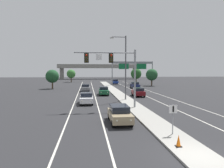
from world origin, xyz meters
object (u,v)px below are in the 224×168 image
(highway_sign_gantry, at_px, (133,66))
(tree_far_right_b, at_px, (136,74))
(car_oncoming_grey, at_px, (86,88))
(tree_far_left_b, at_px, (71,74))
(car_receding_darkred, at_px, (138,92))
(car_oncoming_white, at_px, (86,98))
(car_receding_navy, at_px, (135,85))
(overhead_signal_mast, at_px, (116,66))
(car_receding_blue, at_px, (115,82))
(car_oncoming_tan, at_px, (120,114))
(traffic_cone_median_nose, at_px, (179,141))
(car_oncoming_green, at_px, (104,91))
(tree_far_right_c, at_px, (152,75))
(median_sign_post, at_px, (173,115))
(tree_far_left_c, at_px, (52,76))
(street_lamp_median, at_px, (124,64))

(highway_sign_gantry, height_order, tree_far_right_b, highway_sign_gantry)
(car_oncoming_grey, height_order, tree_far_left_b, tree_far_left_b)
(car_receding_darkred, bearing_deg, car_oncoming_white, -141.52)
(car_oncoming_white, xyz_separation_m, car_receding_navy, (12.55, 24.22, 0.00))
(overhead_signal_mast, bearing_deg, car_receding_blue, 82.71)
(car_oncoming_tan, distance_m, car_receding_navy, 36.84)
(car_receding_navy, height_order, traffic_cone_median_nose, car_receding_navy)
(car_oncoming_green, relative_size, tree_far_right_c, 0.88)
(car_oncoming_white, distance_m, car_oncoming_grey, 17.90)
(car_receding_darkred, bearing_deg, car_oncoming_grey, 132.64)
(highway_sign_gantry, xyz_separation_m, tree_far_right_b, (2.37, 5.15, -2.72))
(overhead_signal_mast, relative_size, car_receding_blue, 1.70)
(median_sign_post, bearing_deg, car_receding_navy, 81.23)
(car_receding_darkred, xyz_separation_m, tree_far_right_c, (9.98, 24.15, 2.52))
(car_receding_navy, xyz_separation_m, highway_sign_gantry, (1.87, 11.89, 5.34))
(car_receding_navy, distance_m, traffic_cone_median_nose, 43.04)
(overhead_signal_mast, height_order, median_sign_post, overhead_signal_mast)
(overhead_signal_mast, bearing_deg, car_oncoming_white, 129.77)
(traffic_cone_median_nose, xyz_separation_m, tree_far_right_c, (13.64, 49.88, 2.83))
(car_oncoming_tan, relative_size, car_receding_darkred, 0.99)
(overhead_signal_mast, distance_m, highway_sign_gantry, 41.91)
(car_receding_blue, distance_m, tree_far_left_c, 24.40)
(car_receding_darkred, bearing_deg, overhead_signal_mast, -115.85)
(overhead_signal_mast, relative_size, median_sign_post, 3.47)
(highway_sign_gantry, bearing_deg, tree_far_left_b, 139.37)
(tree_far_right_b, bearing_deg, car_oncoming_green, -113.61)
(car_oncoming_tan, xyz_separation_m, car_oncoming_green, (0.17, 21.70, 0.00))
(car_oncoming_green, height_order, car_oncoming_grey, same)
(overhead_signal_mast, distance_m, traffic_cone_median_nose, 14.86)
(overhead_signal_mast, distance_m, street_lamp_median, 7.42)
(car_oncoming_white, bearing_deg, highway_sign_gantry, 68.23)
(tree_far_left_b, xyz_separation_m, tree_far_right_b, (22.96, -12.52, 0.22))
(car_oncoming_tan, height_order, car_oncoming_green, same)
(car_oncoming_white, height_order, tree_far_left_b, tree_far_left_b)
(overhead_signal_mast, distance_m, tree_far_left_b, 59.02)
(street_lamp_median, height_order, car_oncoming_green, street_lamp_median)
(car_receding_blue, xyz_separation_m, tree_far_right_c, (9.89, -9.53, 2.52))
(highway_sign_gantry, distance_m, tree_far_left_c, 25.84)
(car_oncoming_grey, bearing_deg, car_receding_blue, 67.30)
(car_oncoming_tan, distance_m, car_oncoming_white, 11.80)
(car_oncoming_grey, bearing_deg, tree_far_left_b, 99.37)
(car_oncoming_white, bearing_deg, car_receding_blue, 77.04)
(traffic_cone_median_nose, bearing_deg, tree_far_right_b, 79.47)
(car_oncoming_green, height_order, car_receding_navy, same)
(street_lamp_median, height_order, car_oncoming_tan, street_lamp_median)
(traffic_cone_median_nose, xyz_separation_m, highway_sign_gantry, (8.71, 54.39, 5.66))
(car_oncoming_grey, relative_size, highway_sign_gantry, 0.34)
(car_oncoming_white, xyz_separation_m, tree_far_right_c, (19.36, 31.60, 2.52))
(overhead_signal_mast, distance_m, car_oncoming_green, 15.38)
(median_sign_post, bearing_deg, car_receding_darkred, 82.66)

